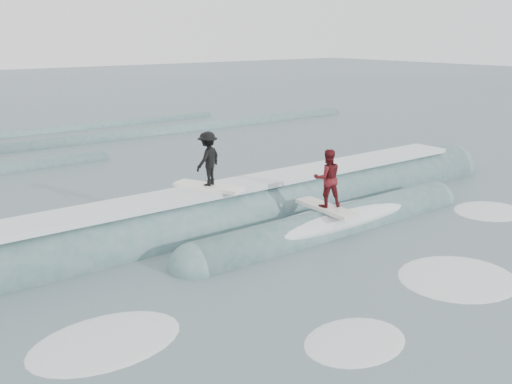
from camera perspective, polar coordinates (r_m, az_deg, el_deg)
ground at (r=13.71m, az=6.87°, el=-6.84°), size 160.00×160.00×0.00m
breaking_wave at (r=16.21m, az=-0.24°, el=-2.96°), size 22.46×3.84×2.11m
surfer_black at (r=15.39m, az=-4.82°, el=2.99°), size 1.34×2.05×1.56m
surfer_red at (r=15.25m, az=7.14°, el=0.98°), size 0.94×2.03×1.66m
whitewater at (r=12.74m, az=12.05°, el=-8.90°), size 17.88×6.62×0.10m
far_swells at (r=28.49m, az=-19.18°, el=4.24°), size 39.88×8.65×0.80m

